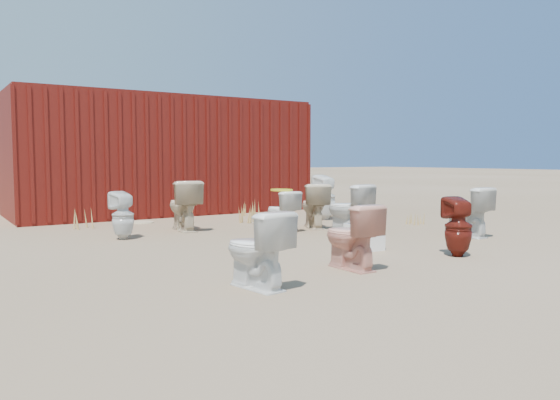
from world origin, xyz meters
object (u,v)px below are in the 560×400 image
shipping_container (162,156)px  loose_tank (364,237)px  toilet_front_e (466,212)px  toilet_back_beige_left (183,205)px  toilet_front_maroon (458,227)px  toilet_back_yellowlid (282,211)px  toilet_back_beige_right (314,206)px  toilet_back_a (123,215)px  toilet_back_e (325,197)px  toilet_front_pink (351,236)px  toilet_front_c (349,209)px  toilet_front_a (256,249)px

shipping_container → loose_tank: 6.20m
toilet_front_e → toilet_back_beige_left: size_ratio=0.91×
toilet_front_maroon → toilet_front_e: bearing=-123.5°
toilet_back_yellowlid → toilet_back_beige_right: bearing=-175.1°
toilet_back_a → loose_tank: toilet_back_a is taller
toilet_back_beige_right → toilet_back_e: size_ratio=0.88×
toilet_front_pink → toilet_back_a: size_ratio=1.00×
toilet_front_e → loose_tank: bearing=2.8°
toilet_front_c → toilet_back_a: size_ratio=1.11×
toilet_front_maroon → toilet_back_a: size_ratio=1.02×
toilet_back_beige_left → loose_tank: 3.24m
toilet_front_maroon → toilet_front_c: bearing=-73.4°
toilet_front_maroon → loose_tank: 1.11m
toilet_front_a → toilet_front_c: 3.72m
toilet_front_a → toilet_front_c: (2.97, 2.24, 0.03)m
toilet_back_a → toilet_back_beige_left: (1.10, 0.43, 0.06)m
toilet_back_yellowlid → toilet_front_a: bearing=52.9°
toilet_front_c → toilet_front_e: size_ratio=1.04×
toilet_front_pink → toilet_front_e: 3.09m
loose_tank → toilet_back_yellowlid: bearing=90.2°
toilet_front_pink → toilet_back_beige_right: toilet_back_beige_right is taller
toilet_front_maroon → toilet_back_yellowlid: toilet_front_maroon is taller
toilet_front_maroon → toilet_back_beige_right: size_ratio=0.94×
shipping_container → loose_tank: bearing=-87.6°
toilet_front_pink → toilet_back_beige_left: (-0.23, 3.78, 0.06)m
toilet_front_e → toilet_back_beige_right: toilet_back_beige_right is taller
toilet_back_beige_right → toilet_back_yellowlid: size_ratio=1.15×
shipping_container → toilet_back_yellowlid: (0.41, -4.02, -0.88)m
toilet_front_e → toilet_back_beige_right: (-1.27, 2.02, 0.00)m
toilet_front_maroon → toilet_back_yellowlid: bearing=-58.6°
toilet_back_beige_left → toilet_back_e: (2.83, -0.02, 0.02)m
toilet_front_maroon → toilet_back_beige_right: (0.16, 3.03, 0.02)m
toilet_back_beige_left → loose_tank: (1.09, -3.04, -0.23)m
toilet_front_a → toilet_back_yellowlid: (2.26, 3.02, -0.03)m
toilet_front_e → toilet_back_beige_left: bearing=-43.2°
toilet_back_beige_right → loose_tank: bearing=92.3°
toilet_front_a → toilet_back_a: (-0.08, 3.54, -0.01)m
toilet_front_e → toilet_back_a: toilet_front_e is taller
shipping_container → toilet_front_maroon: size_ratio=8.61×
toilet_front_c → toilet_back_e: bearing=-124.7°
toilet_back_beige_left → toilet_back_e: toilet_back_e is taller
toilet_back_beige_right → toilet_front_pink: bearing=83.1°
toilet_back_beige_right → toilet_back_e: bearing=-112.8°
toilet_front_maroon → toilet_back_e: 4.05m
toilet_back_a → toilet_back_yellowlid: bearing=154.3°
toilet_front_pink → toilet_front_maroon: bearing=175.2°
shipping_container → toilet_back_e: bearing=-57.0°
shipping_container → toilet_front_pink: size_ratio=8.79×
toilet_front_e → loose_tank: size_ratio=1.46×
toilet_back_e → loose_tank: (-1.74, -3.03, -0.25)m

